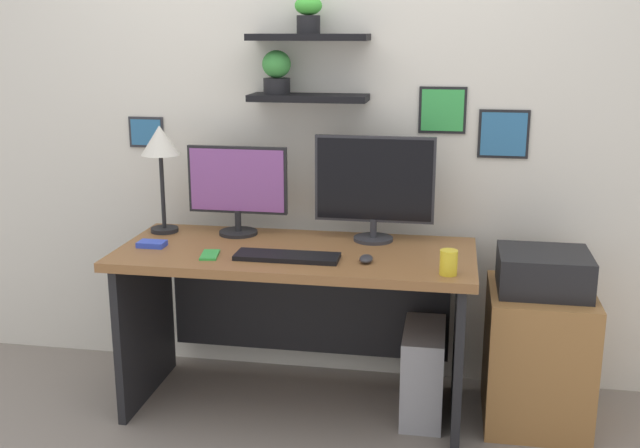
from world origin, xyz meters
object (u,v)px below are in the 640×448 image
at_px(computer_tower_right, 423,372).
at_px(monitor_right, 374,185).
at_px(pen_cup, 449,262).
at_px(desk, 298,292).
at_px(monitor_left, 238,187).
at_px(scissors_tray, 152,244).
at_px(desk_lamp, 160,148).
at_px(computer_mouse, 366,259).
at_px(cell_phone, 210,255).
at_px(keyboard, 287,257).
at_px(drawer_cabinet, 537,356).
at_px(printer, 544,272).

bearing_deg(computer_tower_right, monitor_right, 142.48).
bearing_deg(pen_cup, desk, 156.41).
distance_m(monitor_left, scissors_tray, 0.48).
height_order(desk, desk_lamp, desk_lamp).
xyz_separation_m(computer_mouse, cell_phone, (-0.67, -0.03, -0.01)).
xyz_separation_m(keyboard, pen_cup, (0.67, -0.10, 0.04)).
distance_m(cell_phone, scissors_tray, 0.31).
distance_m(desk, computer_tower_right, 0.66).
relative_size(desk, monitor_left, 3.32).
distance_m(drawer_cabinet, printer, 0.39).
bearing_deg(desk_lamp, computer_mouse, -17.69).
xyz_separation_m(monitor_left, keyboard, (0.31, -0.36, -0.22)).
xyz_separation_m(computer_mouse, computer_tower_right, (0.25, 0.15, -0.56)).
xyz_separation_m(desk, monitor_right, (0.32, 0.16, 0.47)).
xyz_separation_m(monitor_right, pen_cup, (0.34, -0.45, -0.21)).
distance_m(monitor_right, desk_lamp, 1.01).
xyz_separation_m(monitor_left, scissors_tray, (-0.32, -0.28, -0.22)).
distance_m(monitor_left, computer_mouse, 0.76).
bearing_deg(desk, pen_cup, -23.59).
relative_size(desk_lamp, scissors_tray, 4.23).
bearing_deg(scissors_tray, desk_lamp, 98.71).
xyz_separation_m(desk, desk_lamp, (-0.68, 0.14, 0.61)).
height_order(monitor_left, pen_cup, monitor_left).
distance_m(pen_cup, scissors_tray, 1.31).
distance_m(cell_phone, drawer_cabinet, 1.49).
bearing_deg(computer_mouse, printer, 15.00).
xyz_separation_m(monitor_right, desk_lamp, (-1.00, -0.03, 0.14)).
bearing_deg(keyboard, monitor_left, 131.28).
xyz_separation_m(cell_phone, printer, (1.40, 0.22, -0.07)).
bearing_deg(scissors_tray, computer_tower_right, 3.97).
relative_size(keyboard, computer_mouse, 4.89).
xyz_separation_m(desk, computer_tower_right, (0.57, -0.03, -0.33)).
bearing_deg(scissors_tray, cell_phone, -17.54).
bearing_deg(scissors_tray, monitor_left, 40.99).
bearing_deg(computer_mouse, monitor_right, 91.09).
xyz_separation_m(monitor_left, desk_lamp, (-0.36, -0.03, 0.18)).
height_order(desk, monitor_left, monitor_left).
bearing_deg(computer_mouse, desk, 150.73).
distance_m(desk_lamp, printer, 1.80).
distance_m(computer_mouse, printer, 0.77).
bearing_deg(computer_mouse, cell_phone, -177.73).
bearing_deg(cell_phone, printer, -0.36).
distance_m(keyboard, pen_cup, 0.68).
distance_m(monitor_right, drawer_cabinet, 1.04).
height_order(keyboard, computer_tower_right, keyboard).
bearing_deg(monitor_left, scissors_tray, -139.01).
distance_m(scissors_tray, drawer_cabinet, 1.77).
bearing_deg(computer_mouse, pen_cup, -17.58).
distance_m(cell_phone, printer, 1.42).
bearing_deg(monitor_left, pen_cup, -24.76).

